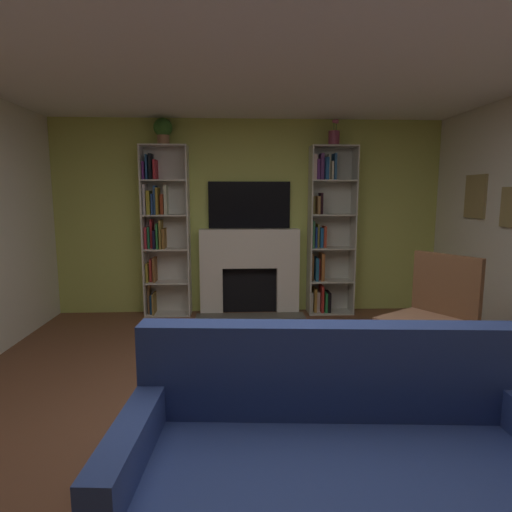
{
  "coord_description": "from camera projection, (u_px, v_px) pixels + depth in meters",
  "views": [
    {
      "loc": [
        -0.2,
        -2.68,
        1.61
      ],
      "look_at": [
        0.0,
        1.2,
        1.03
      ],
      "focal_mm": 29.6,
      "sensor_mm": 36.0,
      "label": 1
    }
  ],
  "objects": [
    {
      "name": "ground_plane",
      "position": [
        265.0,
        430.0,
        2.89
      ],
      "size": [
        7.2,
        7.2,
        0.0
      ],
      "primitive_type": "plane",
      "color": "brown"
    },
    {
      "name": "wall_back_accent",
      "position": [
        249.0,
        218.0,
        5.69
      ],
      "size": [
        5.26,
        0.06,
        2.57
      ],
      "primitive_type": "cube",
      "color": "#BBC65C",
      "rests_on": "ground_plane"
    },
    {
      "name": "ceiling",
      "position": [
        266.0,
        25.0,
        2.51
      ],
      "size": [
        5.26,
        6.12,
        0.06
      ],
      "primitive_type": "cube",
      "color": "white",
      "rests_on": "wall_back_accent"
    },
    {
      "name": "fireplace",
      "position": [
        250.0,
        269.0,
        5.66
      ],
      "size": [
        1.42,
        0.52,
        1.14
      ],
      "color": "white",
      "rests_on": "ground_plane"
    },
    {
      "name": "tv",
      "position": [
        249.0,
        205.0,
        5.61
      ],
      "size": [
        1.08,
        0.06,
        0.62
      ],
      "primitive_type": "cube",
      "color": "black",
      "rests_on": "fireplace"
    },
    {
      "name": "bookshelf_left",
      "position": [
        162.0,
        229.0,
        5.53
      ],
      "size": [
        0.6,
        0.28,
        2.22
      ],
      "color": "silver",
      "rests_on": "ground_plane"
    },
    {
      "name": "bookshelf_right",
      "position": [
        326.0,
        233.0,
        5.64
      ],
      "size": [
        0.6,
        0.31,
        2.22
      ],
      "color": "beige",
      "rests_on": "ground_plane"
    },
    {
      "name": "potted_plant",
      "position": [
        163.0,
        130.0,
        5.3
      ],
      "size": [
        0.24,
        0.24,
        0.33
      ],
      "color": "#A97552",
      "rests_on": "bookshelf_left"
    },
    {
      "name": "vase_with_flowers",
      "position": [
        334.0,
        137.0,
        5.42
      ],
      "size": [
        0.14,
        0.14,
        0.33
      ],
      "color": "#80334D",
      "rests_on": "bookshelf_right"
    },
    {
      "name": "couch",
      "position": [
        339.0,
        482.0,
        1.92
      ],
      "size": [
        2.03,
        1.04,
        0.95
      ],
      "color": "navy",
      "rests_on": "ground_plane"
    },
    {
      "name": "armchair",
      "position": [
        432.0,
        316.0,
        3.66
      ],
      "size": [
        0.87,
        0.87,
        1.08
      ],
      "color": "brown",
      "rests_on": "ground_plane"
    }
  ]
}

